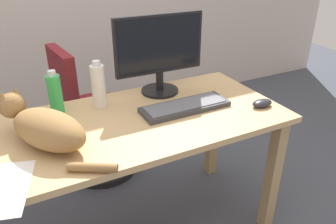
{
  "coord_description": "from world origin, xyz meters",
  "views": [
    {
      "loc": [
        -0.44,
        -1.27,
        1.43
      ],
      "look_at": [
        0.16,
        -0.11,
        0.77
      ],
      "focal_mm": 35.57,
      "sensor_mm": 36.0,
      "label": 1
    }
  ],
  "objects_px": {
    "office_chair": "(91,123)",
    "cat": "(45,127)",
    "water_bottle": "(55,94)",
    "spray_bottle": "(98,86)",
    "computer_mouse": "(262,103)",
    "monitor": "(159,51)",
    "keyboard": "(185,106)"
  },
  "relations": [
    {
      "from": "office_chair",
      "to": "cat",
      "type": "xyz_separation_m",
      "value": [
        -0.34,
        -0.7,
        0.41
      ]
    },
    {
      "from": "cat",
      "to": "water_bottle",
      "type": "bearing_deg",
      "value": 70.97
    },
    {
      "from": "water_bottle",
      "to": "spray_bottle",
      "type": "relative_size",
      "value": 0.9
    },
    {
      "from": "computer_mouse",
      "to": "spray_bottle",
      "type": "xyz_separation_m",
      "value": [
        -0.71,
        0.37,
        0.09
      ]
    },
    {
      "from": "cat",
      "to": "water_bottle",
      "type": "height_order",
      "value": "water_bottle"
    },
    {
      "from": "monitor",
      "to": "cat",
      "type": "height_order",
      "value": "monitor"
    },
    {
      "from": "office_chair",
      "to": "water_bottle",
      "type": "xyz_separation_m",
      "value": [
        -0.24,
        -0.43,
        0.43
      ]
    },
    {
      "from": "monitor",
      "to": "computer_mouse",
      "type": "height_order",
      "value": "monitor"
    },
    {
      "from": "monitor",
      "to": "spray_bottle",
      "type": "xyz_separation_m",
      "value": [
        -0.34,
        -0.03,
        -0.12
      ]
    },
    {
      "from": "monitor",
      "to": "cat",
      "type": "xyz_separation_m",
      "value": [
        -0.63,
        -0.26,
        -0.15
      ]
    },
    {
      "from": "cat",
      "to": "spray_bottle",
      "type": "bearing_deg",
      "value": 39.13
    },
    {
      "from": "cat",
      "to": "monitor",
      "type": "bearing_deg",
      "value": 22.67
    },
    {
      "from": "spray_bottle",
      "to": "office_chair",
      "type": "bearing_deg",
      "value": 84.6
    },
    {
      "from": "computer_mouse",
      "to": "water_bottle",
      "type": "bearing_deg",
      "value": 156.47
    },
    {
      "from": "office_chair",
      "to": "computer_mouse",
      "type": "xyz_separation_m",
      "value": [
        0.67,
        -0.82,
        0.35
      ]
    },
    {
      "from": "spray_bottle",
      "to": "keyboard",
      "type": "bearing_deg",
      "value": -31.11
    },
    {
      "from": "water_bottle",
      "to": "office_chair",
      "type": "bearing_deg",
      "value": 60.39
    },
    {
      "from": "monitor",
      "to": "spray_bottle",
      "type": "relative_size",
      "value": 2.04
    },
    {
      "from": "monitor",
      "to": "water_bottle",
      "type": "bearing_deg",
      "value": 179.61
    },
    {
      "from": "keyboard",
      "to": "spray_bottle",
      "type": "bearing_deg",
      "value": 148.89
    },
    {
      "from": "keyboard",
      "to": "spray_bottle",
      "type": "xyz_separation_m",
      "value": [
        -0.36,
        0.22,
        0.1
      ]
    },
    {
      "from": "keyboard",
      "to": "computer_mouse",
      "type": "height_order",
      "value": "computer_mouse"
    },
    {
      "from": "computer_mouse",
      "to": "spray_bottle",
      "type": "distance_m",
      "value": 0.81
    },
    {
      "from": "office_chair",
      "to": "keyboard",
      "type": "distance_m",
      "value": 0.82
    },
    {
      "from": "office_chair",
      "to": "spray_bottle",
      "type": "distance_m",
      "value": 0.64
    },
    {
      "from": "office_chair",
      "to": "monitor",
      "type": "distance_m",
      "value": 0.76
    },
    {
      "from": "office_chair",
      "to": "monitor",
      "type": "bearing_deg",
      "value": -55.35
    },
    {
      "from": "office_chair",
      "to": "spray_bottle",
      "type": "relative_size",
      "value": 3.77
    },
    {
      "from": "computer_mouse",
      "to": "spray_bottle",
      "type": "relative_size",
      "value": 0.47
    },
    {
      "from": "keyboard",
      "to": "spray_bottle",
      "type": "height_order",
      "value": "spray_bottle"
    },
    {
      "from": "cat",
      "to": "computer_mouse",
      "type": "bearing_deg",
      "value": -7.3
    },
    {
      "from": "monitor",
      "to": "computer_mouse",
      "type": "distance_m",
      "value": 0.58
    }
  ]
}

